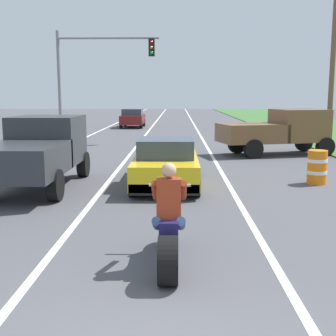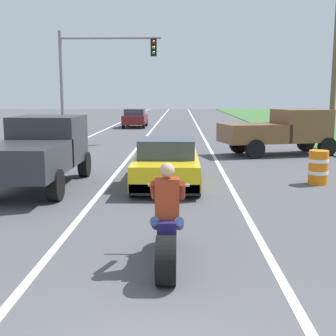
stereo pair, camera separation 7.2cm
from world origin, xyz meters
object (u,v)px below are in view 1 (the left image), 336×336
object	(u,v)px
motorcycle_with_rider	(169,230)
sports_car_yellow	(166,164)
pickup_truck_right_shoulder_brown	(280,130)
construction_barrel_nearest	(317,167)
pickup_truck_left_lane_dark_grey	(39,149)
distant_car_far_ahead	(133,118)
traffic_light_mast_near	(91,68)

from	to	relation	value
motorcycle_with_rider	sports_car_yellow	distance (m)	6.33
pickup_truck_right_shoulder_brown	construction_barrel_nearest	world-z (taller)	pickup_truck_right_shoulder_brown
sports_car_yellow	construction_barrel_nearest	size ratio (longest dim) A/B	4.30
motorcycle_with_rider	construction_barrel_nearest	bearing A→B (deg)	57.05
motorcycle_with_rider	pickup_truck_left_lane_dark_grey	distance (m)	6.98
pickup_truck_left_lane_dark_grey	distant_car_far_ahead	world-z (taller)	pickup_truck_left_lane_dark_grey
motorcycle_with_rider	pickup_truck_right_shoulder_brown	xyz separation A→B (m)	(4.61, 13.09, 0.51)
motorcycle_with_rider	distant_car_far_ahead	bearing A→B (deg)	96.69
sports_car_yellow	pickup_truck_right_shoulder_brown	world-z (taller)	pickup_truck_right_shoulder_brown
motorcycle_with_rider	pickup_truck_right_shoulder_brown	distance (m)	13.89
pickup_truck_right_shoulder_brown	distant_car_far_ahead	bearing A→B (deg)	116.03
traffic_light_mast_near	pickup_truck_left_lane_dark_grey	bearing A→B (deg)	-86.38
sports_car_yellow	pickup_truck_left_lane_dark_grey	size ratio (longest dim) A/B	0.90
sports_car_yellow	distant_car_far_ahead	bearing A→B (deg)	98.00
sports_car_yellow	pickup_truck_left_lane_dark_grey	xyz separation A→B (m)	(-3.56, -0.46, 0.48)
sports_car_yellow	traffic_light_mast_near	distance (m)	12.84
distant_car_far_ahead	pickup_truck_left_lane_dark_grey	bearing A→B (deg)	-90.68
pickup_truck_right_shoulder_brown	traffic_light_mast_near	bearing A→B (deg)	152.16
sports_car_yellow	pickup_truck_left_lane_dark_grey	bearing A→B (deg)	-172.62
sports_car_yellow	motorcycle_with_rider	bearing A→B (deg)	-88.20
sports_car_yellow	pickup_truck_right_shoulder_brown	size ratio (longest dim) A/B	0.84
motorcycle_with_rider	traffic_light_mast_near	size ratio (longest dim) A/B	0.37
sports_car_yellow	distant_car_far_ahead	distance (m)	23.57
traffic_light_mast_near	construction_barrel_nearest	size ratio (longest dim) A/B	6.00
pickup_truck_right_shoulder_brown	pickup_truck_left_lane_dark_grey	bearing A→B (deg)	-139.19
sports_car_yellow	pickup_truck_left_lane_dark_grey	world-z (taller)	pickup_truck_left_lane_dark_grey
motorcycle_with_rider	construction_barrel_nearest	xyz separation A→B (m)	(4.25, 6.56, -0.09)
motorcycle_with_rider	pickup_truck_left_lane_dark_grey	xyz separation A→B (m)	(-3.76, 5.86, 0.51)
sports_car_yellow	distant_car_far_ahead	size ratio (longest dim) A/B	1.08
sports_car_yellow	traffic_light_mast_near	world-z (taller)	traffic_light_mast_near
pickup_truck_right_shoulder_brown	construction_barrel_nearest	size ratio (longest dim) A/B	5.14
traffic_light_mast_near	distant_car_far_ahead	world-z (taller)	traffic_light_mast_near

